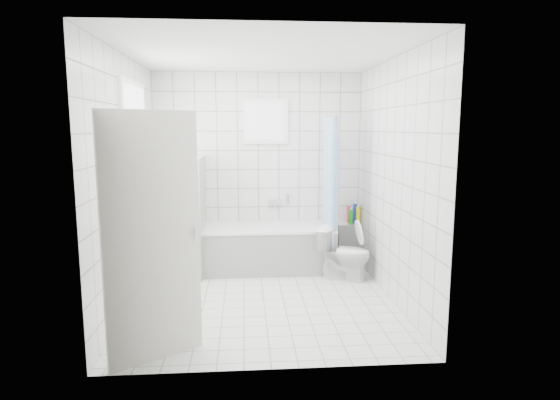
{
  "coord_description": "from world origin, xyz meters",
  "views": [
    {
      "loc": [
        -0.2,
        -4.89,
        1.86
      ],
      "look_at": [
        0.21,
        0.35,
        1.05
      ],
      "focal_mm": 30.0,
      "sensor_mm": 36.0,
      "label": 1
    }
  ],
  "objects": [
    {
      "name": "wall_front",
      "position": [
        0.0,
        -1.5,
        1.3
      ],
      "size": [
        2.8,
        0.02,
        2.6
      ],
      "primitive_type": "cube",
      "color": "white",
      "rests_on": "ground"
    },
    {
      "name": "wall_left",
      "position": [
        -1.4,
        0.0,
        1.3
      ],
      "size": [
        0.02,
        3.0,
        2.6
      ],
      "primitive_type": "cube",
      "color": "white",
      "rests_on": "ground"
    },
    {
      "name": "partition_wall",
      "position": [
        -0.8,
        1.07,
        0.75
      ],
      "size": [
        0.15,
        0.85,
        1.5
      ],
      "primitive_type": "cube",
      "color": "white",
      "rests_on": "ground"
    },
    {
      "name": "tiled_ledge",
      "position": [
        1.29,
        1.38,
        0.28
      ],
      "size": [
        0.4,
        0.24,
        0.55
      ],
      "primitive_type": "cube",
      "color": "white",
      "rests_on": "ground"
    },
    {
      "name": "wall_back",
      "position": [
        0.0,
        1.5,
        1.3
      ],
      "size": [
        2.8,
        0.02,
        2.6
      ],
      "primitive_type": "cube",
      "color": "white",
      "rests_on": "ground"
    },
    {
      "name": "ledge_bottles",
      "position": [
        1.31,
        1.36,
        0.67
      ],
      "size": [
        0.16,
        0.18,
        0.27
      ],
      "color": "red",
      "rests_on": "tiled_ledge"
    },
    {
      "name": "ceiling",
      "position": [
        0.0,
        0.0,
        2.6
      ],
      "size": [
        3.0,
        3.0,
        0.0
      ],
      "primitive_type": "plane",
      "rotation": [
        3.14,
        0.0,
        0.0
      ],
      "color": "white",
      "rests_on": "ground"
    },
    {
      "name": "shower_curtain",
      "position": [
        0.91,
        0.97,
        1.1
      ],
      "size": [
        0.14,
        0.48,
        1.78
      ],
      "primitive_type": null,
      "color": "#4C8FDF",
      "rests_on": "curtain_rod"
    },
    {
      "name": "sill_bottles",
      "position": [
        -1.3,
        0.2,
        1.03
      ],
      "size": [
        0.18,
        0.75,
        0.32
      ],
      "color": "white",
      "rests_on": "window_sill"
    },
    {
      "name": "toilet",
      "position": [
        1.03,
        0.65,
        0.32
      ],
      "size": [
        0.73,
        0.59,
        0.65
      ],
      "primitive_type": "imported",
      "rotation": [
        0.0,
        0.0,
        1.15
      ],
      "color": "white",
      "rests_on": "ground"
    },
    {
      "name": "wall_right",
      "position": [
        1.4,
        0.0,
        1.3
      ],
      "size": [
        0.02,
        3.0,
        2.6
      ],
      "primitive_type": "cube",
      "color": "white",
      "rests_on": "ground"
    },
    {
      "name": "curtain_rod",
      "position": [
        0.91,
        1.1,
        2.0
      ],
      "size": [
        0.02,
        0.8,
        0.02
      ],
      "primitive_type": "cylinder",
      "rotation": [
        1.57,
        0.0,
        0.0
      ],
      "color": "silver",
      "rests_on": "wall_back"
    },
    {
      "name": "window_left",
      "position": [
        -1.35,
        0.3,
        1.6
      ],
      "size": [
        0.01,
        0.9,
        1.4
      ],
      "primitive_type": "cube",
      "color": "white",
      "rests_on": "wall_left"
    },
    {
      "name": "window_back",
      "position": [
        0.1,
        1.46,
        1.95
      ],
      "size": [
        0.5,
        0.01,
        0.5
      ],
      "primitive_type": "cube",
      "color": "white",
      "rests_on": "wall_back"
    },
    {
      "name": "door",
      "position": [
        -0.92,
        -1.26,
        1.0
      ],
      "size": [
        0.69,
        0.48,
        2.0
      ],
      "primitive_type": "cube",
      "rotation": [
        0.0,
        0.0,
        -0.98
      ],
      "color": "silver",
      "rests_on": "ground"
    },
    {
      "name": "bathtub",
      "position": [
        0.12,
        1.12,
        0.29
      ],
      "size": [
        1.7,
        0.77,
        0.58
      ],
      "color": "white",
      "rests_on": "ground"
    },
    {
      "name": "tub_faucet",
      "position": [
        0.22,
        1.46,
        0.85
      ],
      "size": [
        0.18,
        0.06,
        0.06
      ],
      "primitive_type": "cube",
      "color": "silver",
      "rests_on": "wall_back"
    },
    {
      "name": "window_sill",
      "position": [
        -1.31,
        0.3,
        0.86
      ],
      "size": [
        0.18,
        1.02,
        0.08
      ],
      "primitive_type": "cube",
      "color": "white",
      "rests_on": "wall_left"
    },
    {
      "name": "ground",
      "position": [
        0.0,
        0.0,
        0.0
      ],
      "size": [
        3.0,
        3.0,
        0.0
      ],
      "primitive_type": "plane",
      "color": "white",
      "rests_on": "ground"
    }
  ]
}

